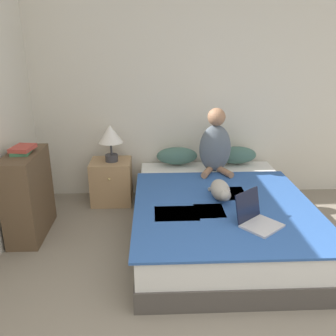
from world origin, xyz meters
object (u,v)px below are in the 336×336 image
at_px(table_lamp, 110,136).
at_px(pillow_near, 177,156).
at_px(nightstand, 112,182).
at_px(cat_tabby, 221,190).
at_px(person_sitting, 215,145).
at_px(pillow_far, 236,155).
at_px(bed, 219,217).
at_px(laptop_open, 257,218).
at_px(bookshelf, 28,195).
at_px(book_stack_top, 22,150).

bearing_deg(table_lamp, pillow_near, 6.22).
bearing_deg(nightstand, cat_tabby, -39.55).
height_order(person_sitting, nightstand, person_sitting).
height_order(pillow_far, table_lamp, table_lamp).
xyz_separation_m(bed, pillow_far, (0.35, 0.93, 0.32)).
distance_m(pillow_near, person_sitting, 0.52).
distance_m(bed, pillow_far, 1.05).
distance_m(pillow_near, cat_tabby, 1.06).
height_order(cat_tabby, table_lamp, table_lamp).
bearing_deg(pillow_near, laptop_open, -70.08).
bearing_deg(laptop_open, person_sitting, 56.82).
bearing_deg(cat_tabby, pillow_far, 157.99).
relative_size(nightstand, table_lamp, 1.21).
relative_size(laptop_open, nightstand, 0.81).
distance_m(bed, pillow_near, 1.05).
height_order(bookshelf, book_stack_top, book_stack_top).
distance_m(pillow_near, nightstand, 0.83).
relative_size(cat_tabby, laptop_open, 1.23).
bearing_deg(bed, nightstand, 142.86).
distance_m(nightstand, bookshelf, 1.03).
distance_m(pillow_far, nightstand, 1.51).
relative_size(bed, pillow_far, 4.38).
height_order(nightstand, bookshelf, bookshelf).
bearing_deg(nightstand, laptop_open, -47.10).
relative_size(pillow_far, person_sitting, 0.67).
xyz_separation_m(table_lamp, book_stack_top, (-0.73, -0.70, 0.06)).
distance_m(bed, laptop_open, 0.66).
xyz_separation_m(laptop_open, bookshelf, (-2.04, 0.70, -0.07)).
bearing_deg(pillow_far, cat_tabby, -109.96).
bearing_deg(bed, bookshelf, 175.66).
bearing_deg(book_stack_top, laptop_open, -19.17).
bearing_deg(cat_tabby, laptop_open, 19.90).
xyz_separation_m(laptop_open, book_stack_top, (-2.04, 0.71, 0.38)).
bearing_deg(laptop_open, book_stack_top, 121.36).
relative_size(bed, table_lamp, 4.98).
height_order(pillow_near, laptop_open, laptop_open).
relative_size(pillow_near, laptop_open, 1.16).
bearing_deg(nightstand, bookshelf, -135.24).
distance_m(person_sitting, cat_tabby, 0.78).
height_order(bed, person_sitting, person_sitting).
xyz_separation_m(pillow_near, cat_tabby, (0.34, -1.00, -0.02)).
bearing_deg(bed, table_lamp, 142.65).
height_order(cat_tabby, laptop_open, laptop_open).
bearing_deg(bed, book_stack_top, 175.54).
relative_size(bed, nightstand, 4.11).
distance_m(person_sitting, book_stack_top, 1.98).
relative_size(pillow_far, laptop_open, 1.16).
xyz_separation_m(bed, nightstand, (-1.13, 0.86, 0.04)).
height_order(pillow_far, person_sitting, person_sitting).
height_order(nightstand, book_stack_top, book_stack_top).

